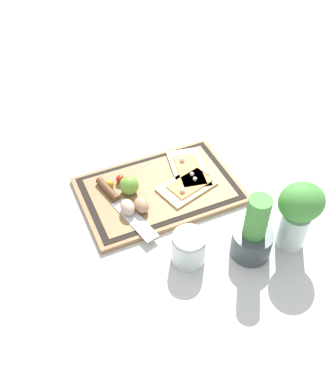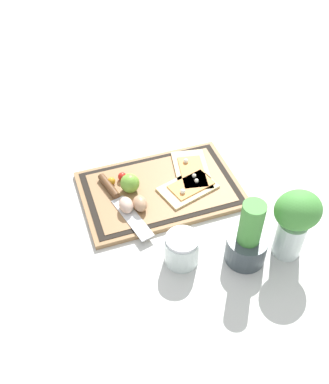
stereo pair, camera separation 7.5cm
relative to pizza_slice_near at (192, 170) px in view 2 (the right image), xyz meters
name	(u,v)px [view 2 (the right image)]	position (x,y,z in m)	size (l,w,h in m)	color
ground_plane	(160,192)	(0.11, 0.03, -0.02)	(6.00, 6.00, 0.00)	silver
cutting_board	(160,190)	(0.11, 0.03, -0.01)	(0.46, 0.30, 0.02)	#997047
pizza_slice_near	(192,170)	(0.00, 0.00, 0.00)	(0.13, 0.20, 0.02)	beige
pizza_slice_far	(188,187)	(0.04, 0.06, 0.00)	(0.18, 0.14, 0.02)	beige
knife	(116,195)	(0.25, 0.03, 0.00)	(0.09, 0.27, 0.02)	silver
egg_brown	(140,204)	(0.19, 0.09, 0.01)	(0.04, 0.05, 0.04)	tan
egg_pink	(126,205)	(0.23, 0.09, 0.01)	(0.04, 0.05, 0.04)	beige
lime	(130,183)	(0.20, 0.02, 0.02)	(0.06, 0.06, 0.06)	#70A838
cherry_tomato_red	(122,177)	(0.21, -0.03, 0.01)	(0.03, 0.03, 0.03)	red
cherry_tomato_yellow	(111,181)	(0.25, -0.03, 0.01)	(0.02, 0.02, 0.02)	orange
herb_pot	(248,241)	(-0.02, 0.34, 0.05)	(0.11, 0.11, 0.20)	#3D474C
sauce_jar	(182,250)	(0.14, 0.29, 0.02)	(0.09, 0.09, 0.09)	silver
herb_glass	(295,220)	(-0.13, 0.35, 0.10)	(0.12, 0.10, 0.21)	silver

